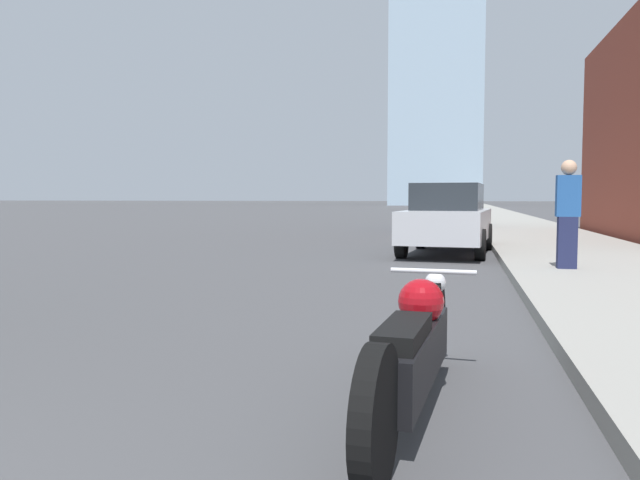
% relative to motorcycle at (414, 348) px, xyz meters
% --- Properties ---
extents(sidewalk, '(3.46, 240.00, 0.15)m').
position_rel_motorcycle_xyz_m(sidewalk, '(2.76, 36.44, -0.31)').
color(sidewalk, gray).
rests_on(sidewalk, ground_plane).
extents(motorcycle, '(0.62, 2.72, 0.76)m').
position_rel_motorcycle_xyz_m(motorcycle, '(0.00, 0.00, 0.00)').
color(motorcycle, black).
rests_on(motorcycle, ground_plane).
extents(parked_car_silver, '(2.10, 4.38, 1.58)m').
position_rel_motorcycle_xyz_m(parked_car_silver, '(0.00, 10.57, 0.42)').
color(parked_car_silver, '#BCBCC1').
rests_on(parked_car_silver, ground_plane).
extents(parked_car_blue, '(1.99, 4.53, 1.82)m').
position_rel_motorcycle_xyz_m(parked_car_blue, '(-0.25, 21.58, 0.53)').
color(parked_car_blue, '#1E3899').
rests_on(parked_car_blue, ground_plane).
extents(pedestrian, '(0.36, 0.24, 1.71)m').
position_rel_motorcycle_xyz_m(pedestrian, '(1.92, 6.74, 0.65)').
color(pedestrian, '#1E2347').
rests_on(pedestrian, sidewalk).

